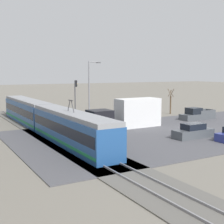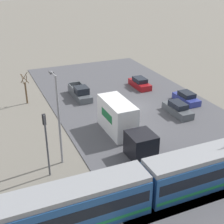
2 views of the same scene
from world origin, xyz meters
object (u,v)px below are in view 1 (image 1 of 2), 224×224
(sedan_car_0, at_px, (193,132))
(street_lamp_near_crossing, at_px, (90,87))
(traffic_light_pole, at_px, (75,95))
(street_tree, at_px, (171,103))
(pickup_truck, at_px, (197,115))
(box_truck, at_px, (129,114))
(light_rail_tram, at_px, (45,118))

(sedan_car_0, xyz_separation_m, street_lamp_near_crossing, (16.18, 4.44, 4.25))
(traffic_light_pole, relative_size, street_tree, 1.38)
(street_lamp_near_crossing, bearing_deg, pickup_truck, -114.44)
(box_truck, bearing_deg, sedan_car_0, -164.26)
(box_truck, relative_size, sedan_car_0, 2.10)
(box_truck, height_order, street_tree, street_tree)
(traffic_light_pole, height_order, street_lamp_near_crossing, street_lamp_near_crossing)
(pickup_truck, xyz_separation_m, traffic_light_pole, (8.17, 16.21, 3.06))
(traffic_light_pole, bearing_deg, light_rail_tram, 132.64)
(sedan_car_0, bearing_deg, pickup_truck, 133.35)
(pickup_truck, distance_m, street_tree, 7.44)
(street_tree, bearing_deg, traffic_light_pole, 86.99)
(sedan_car_0, height_order, street_lamp_near_crossing, street_lamp_near_crossing)
(sedan_car_0, xyz_separation_m, street_tree, (16.82, -11.16, 1.24))
(light_rail_tram, height_order, traffic_light_pole, traffic_light_pole)
(pickup_truck, distance_m, traffic_light_pole, 18.41)
(street_lamp_near_crossing, bearing_deg, street_tree, -87.63)
(box_truck, height_order, sedan_car_0, box_truck)
(light_rail_tram, distance_m, box_truck, 10.56)
(sedan_car_0, xyz_separation_m, traffic_light_pole, (17.73, 6.09, 3.09))
(traffic_light_pole, distance_m, street_tree, 17.37)
(traffic_light_pole, relative_size, street_lamp_near_crossing, 0.69)
(light_rail_tram, relative_size, box_truck, 3.27)
(box_truck, bearing_deg, street_lamp_near_crossing, 14.85)
(traffic_light_pole, bearing_deg, sedan_car_0, -161.05)
(street_tree, bearing_deg, pickup_truck, 171.93)
(light_rail_tram, distance_m, sedan_car_0, 17.25)
(sedan_car_0, distance_m, street_tree, 20.22)
(traffic_light_pole, bearing_deg, box_truck, -157.95)
(pickup_truck, height_order, street_tree, street_tree)
(sedan_car_0, bearing_deg, light_rail_tram, -132.56)
(light_rail_tram, distance_m, pickup_truck, 22.93)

